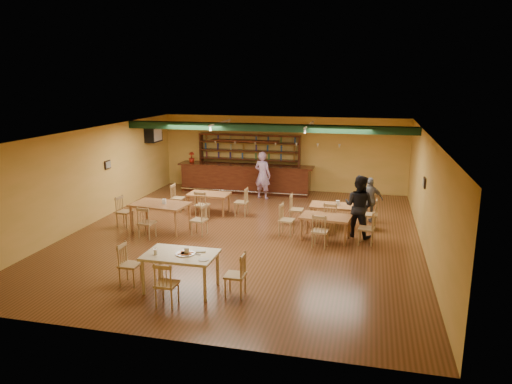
% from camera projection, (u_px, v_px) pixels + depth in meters
% --- Properties ---
extents(floor, '(12.00, 12.00, 0.00)m').
position_uv_depth(floor, '(245.00, 234.00, 14.14)').
color(floor, '#543518').
rests_on(floor, ground).
extents(ceiling_beam, '(10.00, 0.30, 0.25)m').
position_uv_depth(ceiling_beam, '(266.00, 128.00, 16.12)').
color(ceiling_beam, black).
rests_on(ceiling_beam, ceiling).
extents(track_rail_left, '(0.05, 2.50, 0.05)m').
position_uv_depth(track_rail_left, '(220.00, 123.00, 17.08)').
color(track_rail_left, white).
rests_on(track_rail_left, ceiling).
extents(track_rail_right, '(0.05, 2.50, 0.05)m').
position_uv_depth(track_rail_right, '(309.00, 125.00, 16.36)').
color(track_rail_right, white).
rests_on(track_rail_right, ceiling).
extents(ac_unit, '(0.34, 0.70, 0.48)m').
position_uv_depth(ac_unit, '(153.00, 134.00, 18.66)').
color(ac_unit, white).
rests_on(ac_unit, wall_left).
extents(picture_left, '(0.04, 0.34, 0.28)m').
position_uv_depth(picture_left, '(108.00, 165.00, 15.82)').
color(picture_left, black).
rests_on(picture_left, wall_left).
extents(picture_right, '(0.04, 0.34, 0.28)m').
position_uv_depth(picture_right, '(424.00, 183.00, 13.10)').
color(picture_right, black).
rests_on(picture_right, wall_right).
extents(bar_counter, '(5.45, 0.85, 1.13)m').
position_uv_depth(bar_counter, '(245.00, 179.00, 19.18)').
color(bar_counter, '#33100A').
rests_on(bar_counter, ground).
extents(back_bar_hutch, '(4.21, 0.40, 2.28)m').
position_uv_depth(back_bar_hutch, '(249.00, 162.00, 19.65)').
color(back_bar_hutch, '#33100A').
rests_on(back_bar_hutch, ground).
extents(poinsettia, '(0.31, 0.31, 0.43)m').
position_uv_depth(poinsettia, '(192.00, 157.00, 19.52)').
color(poinsettia, maroon).
rests_on(poinsettia, bar_counter).
extents(dining_table_a, '(1.39, 0.85, 0.69)m').
position_uv_depth(dining_table_a, '(209.00, 203.00, 16.25)').
color(dining_table_a, '#926033').
rests_on(dining_table_a, ground).
extents(dining_table_b, '(1.38, 0.84, 0.69)m').
position_uv_depth(dining_table_b, '(332.00, 216.00, 14.81)').
color(dining_table_b, '#926033').
rests_on(dining_table_b, ground).
extents(dining_table_c, '(1.78, 1.19, 0.84)m').
position_uv_depth(dining_table_c, '(161.00, 217.00, 14.40)').
color(dining_table_c, '#926033').
rests_on(dining_table_c, ground).
extents(dining_table_d, '(1.48, 0.99, 0.70)m').
position_uv_depth(dining_table_d, '(325.00, 228.00, 13.59)').
color(dining_table_d, '#926033').
rests_on(dining_table_d, ground).
extents(near_table, '(1.55, 1.00, 0.83)m').
position_uv_depth(near_table, '(181.00, 272.00, 10.34)').
color(near_table, tan).
rests_on(near_table, ground).
extents(pizza_tray, '(0.48, 0.48, 0.01)m').
position_uv_depth(pizza_tray, '(185.00, 254.00, 10.22)').
color(pizza_tray, silver).
rests_on(pizza_tray, near_table).
extents(parmesan_shaker, '(0.07, 0.07, 0.11)m').
position_uv_depth(parmesan_shaker, '(156.00, 252.00, 10.19)').
color(parmesan_shaker, '#EAE5C6').
rests_on(parmesan_shaker, near_table).
extents(napkin_stack, '(0.24, 0.21, 0.03)m').
position_uv_depth(napkin_stack, '(201.00, 251.00, 10.36)').
color(napkin_stack, white).
rests_on(napkin_stack, near_table).
extents(pizza_server, '(0.33, 0.18, 0.00)m').
position_uv_depth(pizza_server, '(193.00, 253.00, 10.23)').
color(pizza_server, silver).
rests_on(pizza_server, pizza_tray).
extents(side_plate, '(0.22, 0.22, 0.01)m').
position_uv_depth(side_plate, '(204.00, 260.00, 9.90)').
color(side_plate, white).
rests_on(side_plate, near_table).
extents(patron_bar, '(0.76, 0.62, 1.82)m').
position_uv_depth(patron_bar, '(263.00, 175.00, 18.12)').
color(patron_bar, '#9553B4').
rests_on(patron_bar, ground).
extents(patron_right_a, '(1.08, 0.97, 1.81)m').
position_uv_depth(patron_right_a, '(359.00, 206.00, 13.74)').
color(patron_right_a, black).
rests_on(patron_right_a, ground).
extents(patron_right_b, '(0.93, 0.63, 1.46)m').
position_uv_depth(patron_right_b, '(370.00, 200.00, 15.12)').
color(patron_right_b, slate).
rests_on(patron_right_b, ground).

